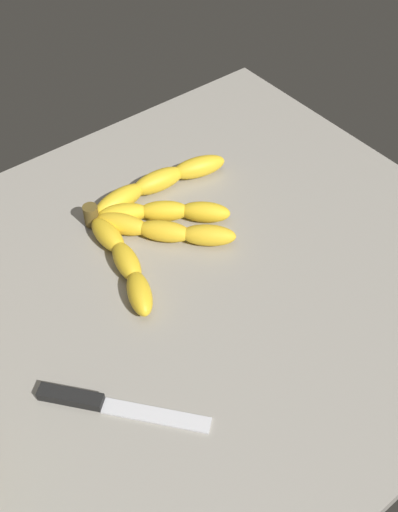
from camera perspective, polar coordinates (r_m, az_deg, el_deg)
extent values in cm
cube|color=gray|center=(74.69, -2.84, -4.09)|extent=(82.56, 66.77, 3.17)
ellipsoid|color=yellow|center=(78.57, -8.67, 1.97)|extent=(3.01, 6.84, 2.86)
ellipsoid|color=yellow|center=(75.08, -6.90, -0.54)|extent=(4.18, 7.22, 2.86)
ellipsoid|color=yellow|center=(71.64, -5.68, -3.55)|extent=(5.22, 7.36, 2.86)
ellipsoid|color=yellow|center=(79.81, -7.32, 3.05)|extent=(6.48, 7.56, 2.83)
ellipsoid|color=yellow|center=(78.33, -3.32, 2.37)|extent=(6.92, 7.30, 2.83)
ellipsoid|color=yellow|center=(77.69, 0.89, 1.99)|extent=(7.27, 6.96, 2.83)
ellipsoid|color=yellow|center=(81.20, -7.21, 4.02)|extent=(7.39, 5.80, 2.83)
ellipsoid|color=yellow|center=(81.07, -3.33, 4.30)|extent=(7.21, 6.36, 2.83)
ellipsoid|color=yellow|center=(80.80, 0.56, 4.20)|extent=(6.92, 6.80, 2.83)
ellipsoid|color=yellow|center=(83.11, -7.57, 5.29)|extent=(8.39, 3.75, 3.01)
ellipsoid|color=yellow|center=(85.60, -3.92, 7.15)|extent=(8.38, 3.69, 3.01)
ellipsoid|color=yellow|center=(87.75, -0.05, 8.47)|extent=(8.65, 5.01, 3.01)
cylinder|color=brown|center=(81.09, -10.23, 3.85)|extent=(2.00, 2.00, 3.00)
cube|color=silver|center=(64.11, -4.11, -14.82)|extent=(8.78, 9.92, 0.50)
cube|color=black|center=(65.96, -12.11, -12.98)|extent=(5.74, 6.38, 1.20)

